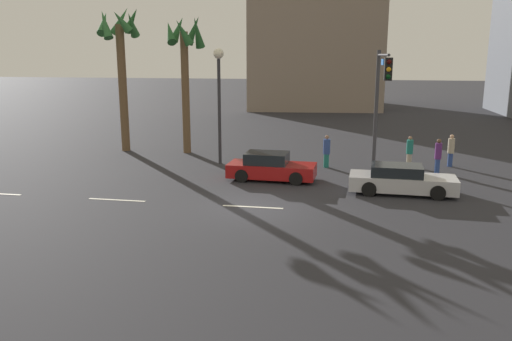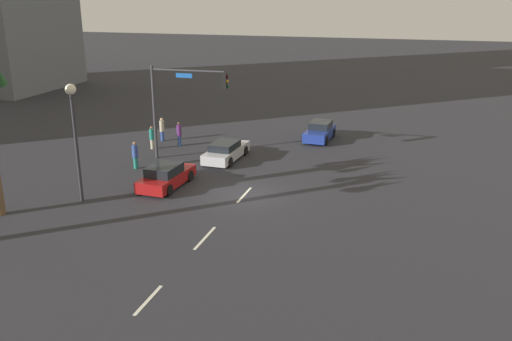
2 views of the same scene
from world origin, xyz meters
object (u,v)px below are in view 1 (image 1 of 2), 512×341
pedestrian_2 (451,150)px  pedestrian_0 (327,151)px  palm_tree_1 (120,49)px  pedestrian_1 (438,155)px  pedestrian_3 (410,151)px  car_2 (401,180)px  traffic_signal (380,92)px  car_1 (271,167)px  palm_tree_0 (185,56)px  streetlamp (219,84)px

pedestrian_2 → pedestrian_0: bearing=-168.2°
pedestrian_0 → palm_tree_1: 14.29m
pedestrian_1 → pedestrian_0: bearing=175.5°
pedestrian_2 → palm_tree_1: size_ratio=0.20×
pedestrian_3 → car_2: bearing=-99.4°
pedestrian_0 → pedestrian_3: pedestrian_0 is taller
pedestrian_1 → pedestrian_3: (-1.24, 1.57, -0.09)m
car_2 → traffic_signal: (-0.93, 2.87, 3.65)m
pedestrian_3 → palm_tree_1: (-17.38, 1.77, 5.48)m
traffic_signal → pedestrian_3: (1.92, 3.11, -3.38)m
car_1 → pedestrian_1: size_ratio=2.39×
palm_tree_0 → pedestrian_2: bearing=-5.4°
streetlamp → palm_tree_0: 4.28m
car_1 → palm_tree_1: bearing=148.8°
pedestrian_0 → pedestrian_3: 4.61m
pedestrian_2 → traffic_signal: bearing=-140.6°
pedestrian_2 → pedestrian_3: 2.23m
pedestrian_0 → car_2: bearing=-54.4°
streetlamp → pedestrian_0: 6.91m
car_2 → traffic_signal: 4.74m
pedestrian_0 → pedestrian_2: pedestrian_2 is taller
traffic_signal → palm_tree_0: (-11.30, 4.86, 1.69)m
car_2 → pedestrian_1: size_ratio=2.58×
traffic_signal → palm_tree_1: size_ratio=0.69×
pedestrian_3 → pedestrian_1: bearing=-51.6°
streetlamp → pedestrian_2: streetlamp is taller
traffic_signal → car_1: bearing=-164.9°
car_2 → pedestrian_0: pedestrian_0 is taller
traffic_signal → pedestrian_2: 6.29m
traffic_signal → pedestrian_0: traffic_signal is taller
streetlamp → pedestrian_1: 12.19m
pedestrian_2 → palm_tree_1: palm_tree_1 is taller
car_2 → pedestrian_2: (3.20, 6.26, 0.34)m
pedestrian_2 → streetlamp: bearing=-173.7°
pedestrian_0 → pedestrian_2: size_ratio=1.00×
palm_tree_0 → pedestrian_1: bearing=-12.9°
palm_tree_1 → palm_tree_0: bearing=-0.2°
streetlamp → pedestrian_2: size_ratio=3.58×
car_1 → traffic_signal: size_ratio=0.69×
palm_tree_1 → pedestrian_1: bearing=-10.2°
traffic_signal → pedestrian_1: size_ratio=3.46×
traffic_signal → streetlamp: bearing=166.8°
pedestrian_1 → palm_tree_0: size_ratio=0.21×
pedestrian_2 → palm_tree_0: 16.29m
palm_tree_0 → palm_tree_1: bearing=179.8°
car_2 → streetlamp: 11.29m
car_2 → palm_tree_0: bearing=147.7°
pedestrian_0 → pedestrian_3: size_ratio=1.06×
palm_tree_0 → car_2: bearing=-32.3°
car_1 → pedestrian_2: 10.41m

